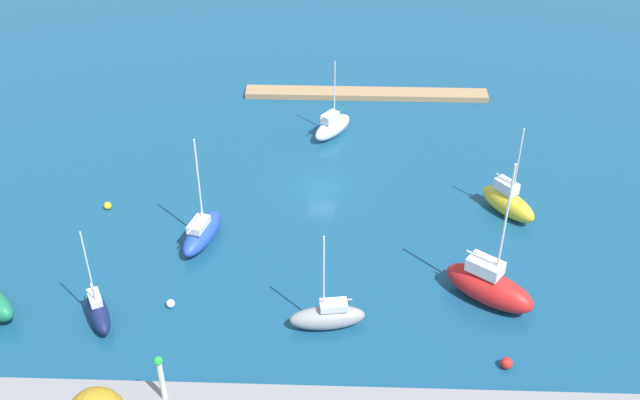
{
  "coord_description": "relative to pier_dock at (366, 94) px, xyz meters",
  "views": [
    {
      "loc": [
        -1.85,
        58.88,
        41.17
      ],
      "look_at": [
        0.0,
        4.06,
        1.5
      ],
      "focal_mm": 43.48,
      "sensor_mm": 36.0,
      "label": 1
    }
  ],
  "objects": [
    {
      "name": "sailboat_navy_by_breakwater",
      "position": [
        20.37,
        35.87,
        0.66
      ],
      "size": [
        3.41,
        4.89,
        8.63
      ],
      "rotation": [
        0.0,
        0.0,
        2.04
      ],
      "color": "#141E4C",
      "rests_on": "water"
    },
    {
      "name": "mooring_buoy_white",
      "position": [
        15.37,
        34.21,
        0.02
      ],
      "size": [
        0.66,
        0.66,
        0.66
      ],
      "primitive_type": "sphere",
      "color": "white",
      "rests_on": "water"
    },
    {
      "name": "harbor_beacon",
      "position": [
        13.68,
        44.22,
        3.42
      ],
      "size": [
        0.56,
        0.56,
        3.73
      ],
      "color": "silver",
      "rests_on": "breakwater"
    },
    {
      "name": "sailboat_red_mid_basin",
      "position": [
        -8.78,
        32.68,
        1.19
      ],
      "size": [
        7.43,
        6.38,
        12.7
      ],
      "rotation": [
        0.0,
        0.0,
        2.52
      ],
      "color": "red",
      "rests_on": "water"
    },
    {
      "name": "sailboat_yellow_near_pier",
      "position": [
        -12.06,
        21.45,
        0.97
      ],
      "size": [
        5.06,
        5.6,
        8.91
      ],
      "rotation": [
        0.0,
        0.0,
        2.26
      ],
      "color": "yellow",
      "rests_on": "water"
    },
    {
      "name": "sailboat_gray_lone_north",
      "position": [
        3.37,
        35.88,
        0.69
      ],
      "size": [
        5.78,
        2.58,
        8.54
      ],
      "rotation": [
        0.0,
        0.0,
        0.14
      ],
      "color": "gray",
      "rests_on": "water"
    },
    {
      "name": "sailboat_white_center_basin",
      "position": [
        3.6,
        8.62,
        0.78
      ],
      "size": [
        4.52,
        5.28,
        8.24
      ],
      "rotation": [
        0.0,
        0.0,
        4.08
      ],
      "color": "white",
      "rests_on": "water"
    },
    {
      "name": "mooring_buoy_red",
      "position": [
        -9.18,
        39.45,
        0.11
      ],
      "size": [
        0.85,
        0.85,
        0.85
      ],
      "primitive_type": "sphere",
      "color": "red",
      "rests_on": "water"
    },
    {
      "name": "water",
      "position": [
        4.41,
        17.95,
        -0.31
      ],
      "size": [
        160.0,
        160.0,
        0.0
      ],
      "primitive_type": "plane",
      "color": "navy",
      "rests_on": "ground"
    },
    {
      "name": "mooring_buoy_yellow",
      "position": [
        23.38,
        21.9,
        0.02
      ],
      "size": [
        0.68,
        0.68,
        0.68
      ],
      "primitive_type": "sphere",
      "color": "yellow",
      "rests_on": "water"
    },
    {
      "name": "sailboat_blue_inner_mooring",
      "position": [
        14.13,
        26.31,
        0.75
      ],
      "size": [
        3.65,
        6.48,
        9.93
      ],
      "rotation": [
        0.0,
        0.0,
        4.43
      ],
      "color": "#2347B2",
      "rests_on": "water"
    },
    {
      "name": "pier_dock",
      "position": [
        0.0,
        0.0,
        0.0
      ],
      "size": [
        26.84,
        2.26,
        0.63
      ],
      "primitive_type": "cube",
      "color": "#997A56",
      "rests_on": "ground"
    }
  ]
}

